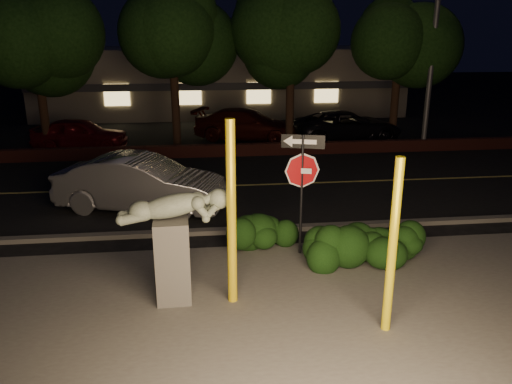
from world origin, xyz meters
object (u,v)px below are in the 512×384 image
Objects in this scene: silver_sedan at (141,184)px; parked_car_darkred at (247,125)px; parked_car_red at (80,134)px; parked_car_dark at (347,126)px; signpost at (302,171)px; yellow_pole_right at (392,248)px; yellow_pole_left at (231,215)px; sculpture at (173,235)px.

silver_sedan is 10.35m from parked_car_darkred.
parked_car_dark is (12.11, 0.30, 0.02)m from parked_car_red.
parked_car_darkred is (0.10, 13.04, -1.25)m from signpost.
signpost is 0.58× the size of silver_sedan.
parked_car_red is at bearing 138.34° from signpost.
yellow_pole_right reaches higher than signpost.
signpost is 13.10m from parked_car_darkred.
yellow_pole_left is at bearing -114.30° from signpost.
parked_car_darkred is (4.01, 9.54, -0.06)m from silver_sedan.
signpost reaches higher than parked_car_darkred.
yellow_pole_left is 0.73× the size of silver_sedan.
signpost is 13.15m from parked_car_dark.
sculpture is 0.54× the size of parked_car_red.
signpost reaches higher than sculpture.
yellow_pole_left is at bearing -166.38° from parked_car_darkred.
parked_car_darkred is 4.70m from parked_car_dark.
parked_car_red is at bearing 106.75° from sculpture.
yellow_pole_right is 16.31m from parked_car_darkred.
yellow_pole_right is at bearing -23.68° from sculpture.
silver_sedan is at bearing 177.68° from parked_car_darkred.
parked_car_darkred reaches higher than parked_car_red.
sculpture is at bearing 144.90° from parked_car_dark.
parked_car_darkred is (-0.74, 16.28, -0.79)m from yellow_pole_right.
yellow_pole_right is 0.59× the size of parked_car_dark.
parked_car_red is 12.11m from parked_car_dark.
sculpture reaches higher than parked_car_red.
signpost is 5.38m from silver_sedan.
yellow_pole_left is at bearing 148.65° from parked_car_dark.
parked_car_red is 0.79× the size of parked_car_dark.
yellow_pole_right is 3.37m from signpost.
yellow_pole_left is at bearing -11.11° from sculpture.
yellow_pole_left reaches higher than sculpture.
yellow_pole_right is 1.10× the size of signpost.
yellow_pole_left is 1.60× the size of sculpture.
signpost is 3.36m from sculpture.
parked_car_darkred is at bearing 83.16° from yellow_pole_left.
yellow_pole_left reaches higher than yellow_pole_right.
parked_car_dark is at bearing 85.39° from signpost.
parked_car_red is (-8.23, 15.15, -0.84)m from yellow_pole_right.
parked_car_red is at bearing 112.27° from yellow_pole_left.
yellow_pole_right reaches higher than parked_car_darkred.
yellow_pole_right is 1.40× the size of sculpture.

